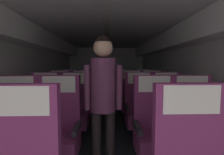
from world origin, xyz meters
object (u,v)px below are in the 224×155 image
(seat_e_left_window, at_px, (69,93))
(seat_e_right_aisle, at_px, (144,92))
(seat_b_right_aisle, at_px, (194,130))
(seat_b_right_window, at_px, (155,131))
(seat_d_right_aisle, at_px, (153,99))
(seat_b_left_window, at_px, (15,133))
(seat_c_right_aisle, at_px, (167,110))
(seat_c_left_window, at_px, (45,111))
(seat_c_right_window, at_px, (140,110))
(seat_b_left_aisle, at_px, (58,132))
(flight_attendant, at_px, (103,91))
(seat_e_right_window, at_px, (127,92))
(seat_d_left_aisle, at_px, (82,100))
(seat_d_right_window, at_px, (132,99))
(seat_d_left_window, at_px, (60,100))
(seat_c_left_aisle, at_px, (74,111))
(seat_e_left_aisle, at_px, (86,93))

(seat_e_left_window, xyz_separation_m, seat_e_right_aisle, (2.17, 0.01, 0.00))
(seat_e_right_aisle, bearing_deg, seat_b_right_aisle, -90.20)
(seat_b_right_window, relative_size, seat_d_right_aisle, 1.00)
(seat_b_left_window, height_order, seat_b_right_window, same)
(seat_e_left_window, bearing_deg, seat_b_right_window, -58.68)
(seat_c_right_aisle, bearing_deg, seat_b_right_aisle, -90.07)
(seat_c_left_window, relative_size, seat_c_right_window, 1.00)
(seat_b_left_window, relative_size, seat_e_left_window, 1.00)
(seat_c_right_aisle, relative_size, seat_d_right_aisle, 1.00)
(seat_b_left_aisle, height_order, flight_attendant, flight_attendant)
(seat_b_right_window, distance_m, seat_e_left_window, 3.22)
(seat_e_right_window, bearing_deg, seat_b_left_aisle, -113.00)
(seat_d_left_aisle, bearing_deg, seat_d_right_aisle, 0.12)
(seat_b_right_aisle, xyz_separation_m, seat_e_left_window, (-2.16, 2.75, 0.00))
(seat_c_right_aisle, bearing_deg, seat_b_right_window, -118.18)
(seat_b_right_window, bearing_deg, seat_c_right_aisle, 61.82)
(seat_b_left_aisle, height_order, seat_b_right_window, same)
(seat_b_left_aisle, distance_m, seat_e_right_window, 3.00)
(seat_b_left_window, relative_size, seat_d_right_aisle, 1.00)
(seat_e_right_aisle, bearing_deg, seat_e_right_window, 179.40)
(seat_b_right_aisle, height_order, seat_e_right_aisle, same)
(seat_c_right_aisle, height_order, seat_d_right_window, same)
(seat_d_right_window, bearing_deg, seat_b_left_aisle, -122.90)
(seat_c_right_aisle, relative_size, seat_e_right_window, 1.00)
(seat_d_left_window, distance_m, seat_d_right_window, 1.68)
(seat_b_right_aisle, relative_size, seat_e_right_window, 1.00)
(seat_c_left_window, bearing_deg, seat_e_right_window, 48.25)
(seat_c_left_aisle, relative_size, seat_d_right_window, 1.00)
(seat_d_right_aisle, relative_size, seat_e_right_window, 1.00)
(seat_e_left_window, bearing_deg, seat_d_left_window, -89.88)
(seat_c_left_window, bearing_deg, seat_e_left_window, 90.29)
(seat_c_right_aisle, relative_size, flight_attendant, 0.72)
(seat_e_left_aisle, xyz_separation_m, seat_e_right_aisle, (1.67, 0.00, 0.00))
(seat_c_right_aisle, relative_size, seat_e_left_window, 1.00)
(seat_c_right_window, bearing_deg, seat_e_right_window, 89.87)
(seat_b_right_window, height_order, seat_c_left_window, same)
(seat_b_left_aisle, height_order, seat_b_right_aisle, same)
(seat_b_left_aisle, relative_size, seat_d_right_aisle, 1.00)
(seat_b_right_aisle, bearing_deg, seat_b_left_aisle, -179.85)
(seat_b_left_aisle, distance_m, seat_d_right_window, 2.17)
(seat_e_right_aisle, bearing_deg, seat_e_left_window, -179.86)
(seat_c_right_window, relative_size, seat_d_left_window, 1.00)
(seat_b_right_aisle, distance_m, seat_c_right_window, 1.04)
(seat_b_left_window, height_order, seat_b_left_aisle, same)
(seat_b_right_aisle, relative_size, seat_c_right_window, 1.00)
(seat_c_left_window, distance_m, seat_c_right_window, 1.66)
(seat_d_left_aisle, bearing_deg, seat_b_left_aisle, -90.35)
(seat_d_left_window, bearing_deg, seat_c_left_aisle, -60.97)
(seat_c_left_aisle, relative_size, seat_d_left_aisle, 1.00)
(seat_c_right_window, distance_m, seat_e_right_aisle, 1.91)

